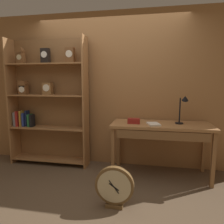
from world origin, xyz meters
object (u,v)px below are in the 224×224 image
(toolbox_small, at_px, (134,121))
(desk_lamp, at_px, (183,106))
(workbench, at_px, (161,130))
(open_repair_manual, at_px, (154,124))
(bookshelf, at_px, (46,102))
(round_clock_large, at_px, (114,187))

(toolbox_small, bearing_deg, desk_lamp, 6.63)
(workbench, relative_size, toolbox_small, 8.18)
(desk_lamp, xyz_separation_m, toolbox_small, (-0.71, -0.08, -0.23))
(workbench, bearing_deg, open_repair_manual, -143.92)
(desk_lamp, bearing_deg, open_repair_manual, -163.37)
(bookshelf, distance_m, toolbox_small, 1.57)
(desk_lamp, xyz_separation_m, open_repair_manual, (-0.42, -0.12, -0.26))
(open_repair_manual, bearing_deg, desk_lamp, 0.79)
(bookshelf, xyz_separation_m, toolbox_small, (1.54, -0.23, -0.24))
(bookshelf, height_order, toolbox_small, bookshelf)
(workbench, distance_m, toolbox_small, 0.43)
(open_repair_manual, relative_size, round_clock_large, 0.45)
(bookshelf, height_order, open_repair_manual, bookshelf)
(desk_lamp, relative_size, round_clock_large, 0.90)
(toolbox_small, bearing_deg, round_clock_large, -99.14)
(toolbox_small, distance_m, open_repair_manual, 0.30)
(open_repair_manual, xyz_separation_m, round_clock_large, (-0.43, -0.84, -0.58))
(desk_lamp, height_order, open_repair_manual, desk_lamp)
(toolbox_small, xyz_separation_m, round_clock_large, (-0.14, -0.88, -0.61))
(bookshelf, relative_size, open_repair_manual, 9.87)
(workbench, bearing_deg, toolbox_small, -174.07)
(workbench, distance_m, desk_lamp, 0.47)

